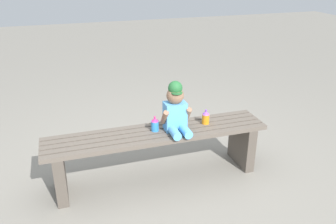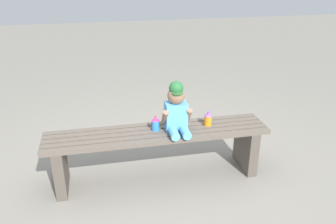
{
  "view_description": "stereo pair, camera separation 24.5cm",
  "coord_description": "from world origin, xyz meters",
  "views": [
    {
      "loc": [
        -0.67,
        -2.38,
        1.69
      ],
      "look_at": [
        0.07,
        -0.05,
        0.61
      ],
      "focal_mm": 37.4,
      "sensor_mm": 36.0,
      "label": 1
    },
    {
      "loc": [
        -0.43,
        -2.44,
        1.69
      ],
      "look_at": [
        0.07,
        -0.05,
        0.61
      ],
      "focal_mm": 37.4,
      "sensor_mm": 36.0,
      "label": 2
    }
  ],
  "objects": [
    {
      "name": "child_figure",
      "position": [
        0.15,
        -0.02,
        0.61
      ],
      "size": [
        0.23,
        0.27,
        0.4
      ],
      "color": "#59A5E5",
      "rests_on": "park_bench"
    },
    {
      "name": "sippy_cup_right",
      "position": [
        0.42,
        0.02,
        0.49
      ],
      "size": [
        0.06,
        0.06,
        0.12
      ],
      "color": "orange",
      "rests_on": "park_bench"
    },
    {
      "name": "park_bench",
      "position": [
        0.0,
        0.0,
        0.3
      ],
      "size": [
        1.78,
        0.34,
        0.43
      ],
      "color": "#60564C",
      "rests_on": "ground_plane"
    },
    {
      "name": "sippy_cup_left",
      "position": [
        -0.01,
        0.02,
        0.49
      ],
      "size": [
        0.06,
        0.06,
        0.12
      ],
      "color": "#338CE5",
      "rests_on": "park_bench"
    },
    {
      "name": "ground_plane",
      "position": [
        0.0,
        0.0,
        0.0
      ],
      "size": [
        16.0,
        16.0,
        0.0
      ],
      "primitive_type": "plane",
      "color": "gray"
    }
  ]
}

